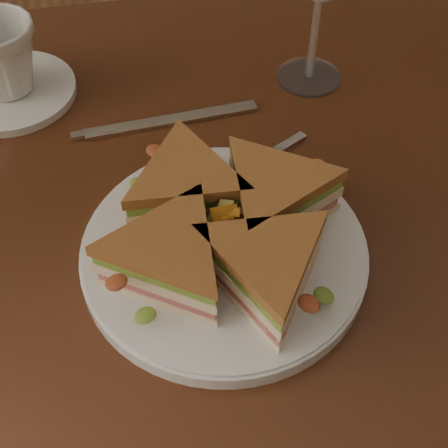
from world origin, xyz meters
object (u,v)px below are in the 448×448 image
object	(u,v)px
spoon	(208,191)
coffee_cup	(0,58)
knife	(160,123)
plate	(224,253)
saucer	(11,92)
sandwich_wedges	(224,228)
table	(184,262)

from	to	relation	value
spoon	coffee_cup	size ratio (longest dim) A/B	1.81
spoon	knife	bearing A→B (deg)	78.08
plate	spoon	world-z (taller)	plate
plate	spoon	size ratio (longest dim) A/B	1.60
spoon	coffee_cup	xyz separation A→B (m)	(-0.20, 0.20, 0.05)
saucer	coffee_cup	world-z (taller)	coffee_cup
sandwich_wedges	saucer	xyz separation A→B (m)	(-0.20, 0.29, -0.04)
plate	knife	bearing A→B (deg)	100.08
sandwich_wedges	table	bearing A→B (deg)	112.77
plate	saucer	world-z (taller)	plate
table	plate	distance (m)	0.13
sandwich_wedges	saucer	bearing A→B (deg)	125.23
table	spoon	distance (m)	0.11
coffee_cup	plate	bearing A→B (deg)	-30.86
table	saucer	xyz separation A→B (m)	(-0.17, 0.21, 0.10)
table	knife	distance (m)	0.16
spoon	knife	xyz separation A→B (m)	(-0.04, 0.12, -0.00)
table	saucer	size ratio (longest dim) A/B	7.81
table	saucer	bearing A→B (deg)	128.92
plate	saucer	bearing A→B (deg)	125.23
table	coffee_cup	xyz separation A→B (m)	(-0.17, 0.21, 0.15)
spoon	knife	distance (m)	0.12
plate	knife	world-z (taller)	plate
saucer	coffee_cup	xyz separation A→B (m)	(0.00, 0.00, 0.05)
table	coffee_cup	world-z (taller)	coffee_cup
sandwich_wedges	knife	bearing A→B (deg)	100.08
saucer	knife	bearing A→B (deg)	-27.17
spoon	table	bearing A→B (deg)	167.28
table	knife	bearing A→B (deg)	91.96
spoon	coffee_cup	world-z (taller)	coffee_cup
sandwich_wedges	plate	bearing A→B (deg)	0.00
saucer	plate	bearing A→B (deg)	-54.77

